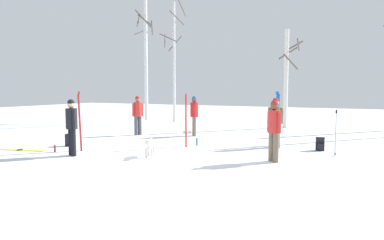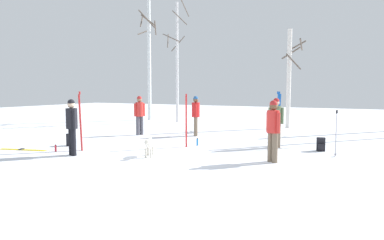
{
  "view_description": "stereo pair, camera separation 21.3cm",
  "coord_description": "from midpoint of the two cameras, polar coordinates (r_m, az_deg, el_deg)",
  "views": [
    {
      "loc": [
        5.38,
        -8.78,
        2.03
      ],
      "look_at": [
        0.28,
        1.55,
        1.0
      ],
      "focal_mm": 32.83,
      "sensor_mm": 36.0,
      "label": 1
    },
    {
      "loc": [
        5.57,
        -8.68,
        2.03
      ],
      "look_at": [
        0.28,
        1.55,
        1.0
      ],
      "focal_mm": 32.83,
      "sensor_mm": 36.0,
      "label": 2
    }
  ],
  "objects": [
    {
      "name": "backpack_1",
      "position": [
        12.26,
        19.62,
        -3.71
      ],
      "size": [
        0.3,
        0.32,
        0.44
      ],
      "color": "black",
      "rests_on": "ground_plane"
    },
    {
      "name": "birch_tree_0",
      "position": [
        23.05,
        -7.8,
        10.0
      ],
      "size": [
        1.33,
        1.29,
        7.61
      ],
      "color": "silver",
      "rests_on": "ground_plane"
    },
    {
      "name": "person_1",
      "position": [
        15.05,
        -0.04,
        1.11
      ],
      "size": [
        0.34,
        0.47,
        1.72
      ],
      "color": "#72604C",
      "rests_on": "ground_plane"
    },
    {
      "name": "person_4",
      "position": [
        12.39,
        12.9,
        0.12
      ],
      "size": [
        0.51,
        0.34,
        1.72
      ],
      "color": "#72604C",
      "rests_on": "ground_plane"
    },
    {
      "name": "water_bottle_0",
      "position": [
        12.18,
        -21.86,
        -4.34
      ],
      "size": [
        0.06,
        0.06,
        0.23
      ],
      "color": "red",
      "rests_on": "ground_plane"
    },
    {
      "name": "ski_pair_planted_1",
      "position": [
        13.74,
        13.18,
        0.5
      ],
      "size": [
        0.19,
        0.1,
        1.93
      ],
      "color": "blue",
      "rests_on": "ground_plane"
    },
    {
      "name": "backpack_0",
      "position": [
        13.22,
        -19.69,
        -3.09
      ],
      "size": [
        0.32,
        0.3,
        0.44
      ],
      "color": "black",
      "rests_on": "ground_plane"
    },
    {
      "name": "ground_plane",
      "position": [
        10.51,
        -5.73,
        -6.06
      ],
      "size": [
        60.0,
        60.0,
        0.0
      ],
      "primitive_type": "plane",
      "color": "white"
    },
    {
      "name": "ski_pair_lying_0",
      "position": [
        12.93,
        -26.42,
        -4.42
      ],
      "size": [
        1.66,
        0.62,
        0.05
      ],
      "color": "yellow",
      "rests_on": "ground_plane"
    },
    {
      "name": "ski_pair_planted_2",
      "position": [
        12.05,
        -18.25,
        -0.22
      ],
      "size": [
        0.25,
        0.13,
        1.94
      ],
      "color": "red",
      "rests_on": "ground_plane"
    },
    {
      "name": "dog",
      "position": [
        10.54,
        -7.46,
        -3.9
      ],
      "size": [
        0.45,
        0.83,
        0.57
      ],
      "color": "beige",
      "rests_on": "ground_plane"
    },
    {
      "name": "water_bottle_1",
      "position": [
        12.57,
        0.32,
        -3.59
      ],
      "size": [
        0.06,
        0.06,
        0.27
      ],
      "color": "#1E72BF",
      "rests_on": "ground_plane"
    },
    {
      "name": "person_0",
      "position": [
        9.92,
        12.58,
        -1.09
      ],
      "size": [
        0.44,
        0.34,
        1.72
      ],
      "color": "#72604C",
      "rests_on": "ground_plane"
    },
    {
      "name": "birch_tree_1",
      "position": [
        21.44,
        -3.24,
        9.77
      ],
      "size": [
        1.44,
        1.35,
        7.17
      ],
      "color": "silver",
      "rests_on": "ground_plane"
    },
    {
      "name": "ski_poles_0",
      "position": [
        11.33,
        21.82,
        -1.75
      ],
      "size": [
        0.07,
        0.26,
        1.4
      ],
      "color": "#B2B2BC",
      "rests_on": "ground_plane"
    },
    {
      "name": "ski_pair_planted_0",
      "position": [
        12.19,
        -1.5,
        -0.12
      ],
      "size": [
        0.11,
        0.11,
        1.85
      ],
      "color": "red",
      "rests_on": "ground_plane"
    },
    {
      "name": "birch_tree_2",
      "position": [
        18.82,
        14.81,
        6.89
      ],
      "size": [
        1.28,
        1.42,
        5.05
      ],
      "color": "silver",
      "rests_on": "ground_plane"
    },
    {
      "name": "person_3",
      "position": [
        15.52,
        -9.19,
        1.17
      ],
      "size": [
        0.34,
        0.47,
        1.72
      ],
      "color": "#4C4C56",
      "rests_on": "ground_plane"
    },
    {
      "name": "person_2",
      "position": [
        11.2,
        -19.49,
        -0.56
      ],
      "size": [
        0.48,
        0.34,
        1.72
      ],
      "color": "black",
      "rests_on": "ground_plane"
    }
  ]
}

